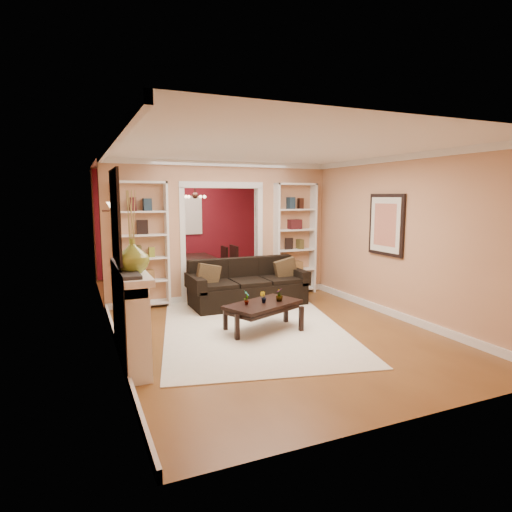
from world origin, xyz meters
name	(u,v)px	position (x,y,z in m)	size (l,w,h in m)	color
floor	(244,312)	(0.00, 0.00, 0.00)	(8.00, 8.00, 0.00)	brown
ceiling	(243,156)	(0.00, 0.00, 2.70)	(8.00, 8.00, 0.00)	white
wall_back	(187,223)	(0.00, 4.00, 1.35)	(8.00, 8.00, 0.00)	tan
wall_front	(413,275)	(0.00, -4.00, 1.35)	(8.00, 8.00, 0.00)	tan
wall_left	(106,242)	(-2.25, 0.00, 1.35)	(8.00, 8.00, 0.00)	tan
wall_right	(352,232)	(2.25, 0.00, 1.35)	(8.00, 8.00, 0.00)	tan
partition_wall	(221,231)	(0.00, 1.20, 1.35)	(4.50, 0.15, 2.70)	tan
red_back_panel	(187,224)	(0.00, 3.97, 1.32)	(4.44, 0.04, 2.64)	maroon
dining_window	(187,215)	(0.00, 3.93, 1.55)	(0.78, 0.03, 0.98)	#8CA5CC
area_rug	(253,328)	(-0.21, -0.91, 0.01)	(2.69, 3.77, 0.01)	white
sofa	(248,283)	(0.26, 0.45, 0.43)	(2.20, 0.95, 0.86)	black
pillow_left	(208,276)	(-0.52, 0.43, 0.62)	(0.41, 0.12, 0.41)	brown
pillow_right	(286,270)	(1.04, 0.43, 0.63)	(0.42, 0.12, 0.42)	brown
coffee_table	(263,317)	(-0.12, -1.09, 0.22)	(1.16, 0.63, 0.44)	black
plant_left	(247,297)	(-0.39, -1.09, 0.55)	(0.11, 0.08, 0.22)	#336626
plant_center	(263,297)	(-0.12, -1.09, 0.52)	(0.09, 0.08, 0.17)	#336626
plant_right	(279,295)	(0.15, -1.09, 0.54)	(0.11, 0.11, 0.20)	#336626
bookshelf_left	(143,246)	(-1.55, 1.03, 1.15)	(0.90, 0.30, 2.30)	white
bookshelf_right	(295,239)	(1.55, 1.03, 1.15)	(0.90, 0.30, 2.30)	white
fireplace	(132,315)	(-2.09, -1.50, 0.58)	(0.32, 1.70, 1.16)	white
vase	(132,256)	(-2.09, -1.82, 1.36)	(0.38, 0.38, 0.39)	olive
mirror	(115,216)	(-2.23, -1.50, 1.80)	(0.03, 0.95, 1.10)	silver
wall_sconce	(108,209)	(-2.15, 0.55, 1.83)	(0.18, 0.18, 0.22)	#FFE0A5
framed_art	(386,225)	(2.21, -1.00, 1.55)	(0.04, 0.85, 1.05)	black
dining_table	(197,272)	(-0.14, 2.59, 0.32)	(1.00, 1.79, 0.63)	black
dining_chair_nw	(176,270)	(-0.69, 2.29, 0.45)	(0.44, 0.44, 0.90)	black
dining_chair_ne	(223,265)	(0.41, 2.29, 0.47)	(0.47, 0.47, 0.95)	black
dining_chair_sw	(170,266)	(-0.69, 2.89, 0.43)	(0.43, 0.43, 0.86)	black
dining_chair_se	(215,263)	(0.41, 2.89, 0.43)	(0.42, 0.42, 0.86)	black
chandelier	(200,197)	(0.00, 2.70, 2.02)	(0.50, 0.50, 0.30)	#39211A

